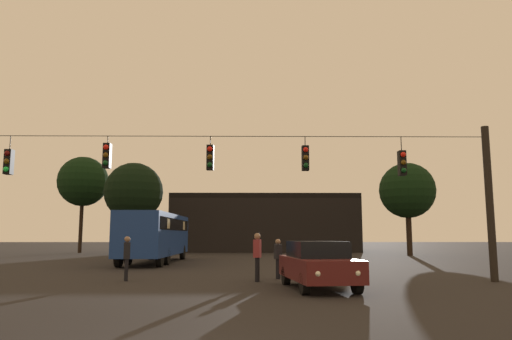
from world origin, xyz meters
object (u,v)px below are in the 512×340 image
Objects in this scene: pedestrian_crossing_center at (278,256)px; tree_behind_building at (134,192)px; car_near_right at (318,264)px; pedestrian_crossing_left at (257,254)px; pedestrian_crossing_right at (127,256)px; tree_left_silhouette at (407,191)px; tree_right_far at (83,182)px; city_bus at (156,233)px.

tree_behind_building reaches higher than pedestrian_crossing_center.
pedestrian_crossing_center is (-1.09, 3.56, 0.08)m from car_near_right.
pedestrian_crossing_left is 4.98m from pedestrian_crossing_right.
car_near_right is 27.29m from tree_left_silhouette.
tree_behind_building is at bearing 103.30° from pedestrian_crossing_right.
pedestrian_crossing_center is 0.20× the size of tree_behind_building.
car_near_right is 0.57× the size of tree_left_silhouette.
tree_behind_building is (-12.29, 25.60, 4.61)m from car_near_right.
tree_left_silhouette is at bearing 59.37° from pedestrian_crossing_left.
car_near_right is 2.86× the size of pedestrian_crossing_center.
tree_right_far is at bearing 139.05° from tree_behind_building.
pedestrian_crossing_center is at bearing 7.57° from pedestrian_crossing_right.
pedestrian_crossing_right is (1.22, -11.77, -0.92)m from city_bus.
pedestrian_crossing_center is 5.86m from pedestrian_crossing_right.
pedestrian_crossing_center is 33.23m from tree_right_far.
car_near_right is at bearing -60.87° from city_bus.
tree_right_far is (-16.71, 28.70, 5.88)m from pedestrian_crossing_left.
city_bus is 16.70m from car_near_right.
city_bus is 1.41× the size of tree_left_silhouette.
pedestrian_crossing_right is at bearing 158.00° from car_near_right.
tree_left_silhouette is (12.22, 20.92, 4.56)m from pedestrian_crossing_center.
city_bus reaches higher than pedestrian_crossing_left.
tree_right_far is at bearing 112.53° from pedestrian_crossing_right.
pedestrian_crossing_center is at bearing 106.97° from car_near_right.
tree_right_far is (-10.53, 16.56, 5.04)m from city_bus.
tree_left_silhouette reaches higher than pedestrian_crossing_right.
pedestrian_crossing_center reaches higher than car_near_right.
pedestrian_crossing_right is at bearing 175.82° from pedestrian_crossing_left.
pedestrian_crossing_center is at bearing -57.43° from city_bus.
pedestrian_crossing_left is 0.23× the size of tree_behind_building.
car_near_right is 2.50× the size of pedestrian_crossing_left.
tree_right_far is at bearing 122.45° from city_bus.
pedestrian_crossing_left reaches higher than pedestrian_crossing_center.
city_bus is at bearing 95.92° from pedestrian_crossing_right.
car_near_right is (8.11, -14.56, -1.07)m from city_bus.
city_bus is at bearing -57.55° from tree_right_far.
pedestrian_crossing_left is at bearing -63.00° from city_bus.
tree_right_far is at bearing 120.93° from car_near_right.
pedestrian_crossing_right is (-5.81, -0.77, 0.07)m from pedestrian_crossing_center.
pedestrian_crossing_center is 0.94× the size of pedestrian_crossing_right.
car_near_right is 3.10m from pedestrian_crossing_left.
car_near_right is 7.43m from pedestrian_crossing_right.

